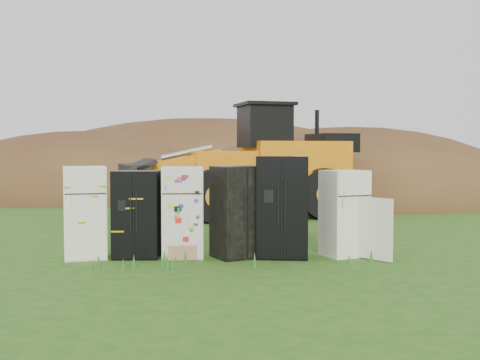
{
  "coord_description": "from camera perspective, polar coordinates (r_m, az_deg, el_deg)",
  "views": [
    {
      "loc": [
        -0.01,
        -11.33,
        2.06
      ],
      "look_at": [
        0.52,
        2.0,
        1.36
      ],
      "focal_mm": 45.0,
      "sensor_mm": 36.0,
      "label": 1
    }
  ],
  "objects": [
    {
      "name": "dirt_mound_back",
      "position": [
        29.68,
        -3.47,
        -0.98
      ],
      "size": [
        19.99,
        13.33,
        7.11
      ],
      "primitive_type": "ellipsoid",
      "color": "#442615",
      "rests_on": "ground"
    },
    {
      "name": "fridge_open_door",
      "position": [
        11.69,
        9.85,
        -3.11
      ],
      "size": [
        0.94,
        0.91,
        1.64
      ],
      "primitive_type": null,
      "rotation": [
        0.0,
        0.0,
        0.37
      ],
      "color": "white",
      "rests_on": "ground"
    },
    {
      "name": "dirt_mound_right",
      "position": [
        24.19,
        10.37,
        -1.93
      ],
      "size": [
        13.97,
        10.25,
        5.84
      ],
      "primitive_type": "ellipsoid",
      "color": "#442615",
      "rests_on": "ground"
    },
    {
      "name": "wheel_loader",
      "position": [
        17.94,
        -0.28,
        1.9
      ],
      "size": [
        7.56,
        4.47,
        3.43
      ],
      "primitive_type": null,
      "rotation": [
        0.0,
        0.0,
        0.24
      ],
      "color": "orange",
      "rests_on": "ground"
    },
    {
      "name": "fridge_leftmost",
      "position": [
        11.62,
        -14.5,
        -3.0
      ],
      "size": [
        0.92,
        0.9,
        1.73
      ],
      "primitive_type": null,
      "rotation": [
        0.0,
        0.0,
        0.26
      ],
      "color": "white",
      "rests_on": "ground"
    },
    {
      "name": "fridge_black_right",
      "position": [
        11.41,
        4.03,
        -2.55
      ],
      "size": [
        1.05,
        0.91,
        1.91
      ],
      "primitive_type": null,
      "rotation": [
        0.0,
        0.0,
        -0.13
      ],
      "color": "black",
      "rests_on": "ground"
    },
    {
      "name": "fridge_dark_mid",
      "position": [
        11.36,
        -0.18,
        -3.04
      ],
      "size": [
        1.1,
        1.01,
        1.73
      ],
      "primitive_type": null,
      "rotation": [
        0.0,
        0.0,
        0.42
      ],
      "color": "black",
      "rests_on": "ground"
    },
    {
      "name": "dirt_mound_left",
      "position": [
        26.94,
        -14.34,
        -1.48
      ],
      "size": [
        13.97,
        10.48,
        5.65
      ],
      "primitive_type": "ellipsoid",
      "color": "#442615",
      "rests_on": "ground"
    },
    {
      "name": "fridge_black_side",
      "position": [
        11.51,
        -9.74,
        -3.21
      ],
      "size": [
        0.88,
        0.71,
        1.64
      ],
      "primitive_type": null,
      "rotation": [
        0.0,
        0.0,
        -0.04
      ],
      "color": "black",
      "rests_on": "ground"
    },
    {
      "name": "ground",
      "position": [
        11.51,
        -2.22,
        -7.3
      ],
      "size": [
        120.0,
        120.0,
        0.0
      ],
      "primitive_type": "plane",
      "color": "#205516",
      "rests_on": "ground"
    },
    {
      "name": "fridge_sticker",
      "position": [
        11.41,
        -5.49,
        -3.05
      ],
      "size": [
        0.8,
        0.75,
        1.72
      ],
      "primitive_type": null,
      "rotation": [
        0.0,
        0.0,
        0.06
      ],
      "color": "silver",
      "rests_on": "ground"
    }
  ]
}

